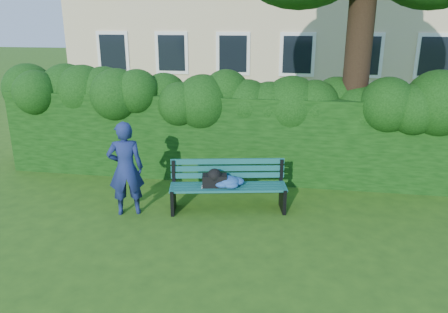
# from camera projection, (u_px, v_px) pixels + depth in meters

# --- Properties ---
(ground) EXTENTS (80.00, 80.00, 0.00)m
(ground) POSITION_uv_depth(u_px,v_px,m) (218.00, 219.00, 7.56)
(ground) COLOR #284E15
(ground) RESTS_ON ground
(hedge) EXTENTS (10.00, 1.00, 1.80)m
(hedge) POSITION_uv_depth(u_px,v_px,m) (236.00, 136.00, 9.35)
(hedge) COLOR black
(hedge) RESTS_ON ground
(park_bench) EXTENTS (2.13, 0.94, 0.89)m
(park_bench) POSITION_uv_depth(u_px,v_px,m) (226.00, 184.00, 7.80)
(park_bench) COLOR #0E473F
(park_bench) RESTS_ON ground
(man_reading) EXTENTS (0.71, 0.58, 1.68)m
(man_reading) POSITION_uv_depth(u_px,v_px,m) (126.00, 169.00, 7.55)
(man_reading) COLOR navy
(man_reading) RESTS_ON ground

